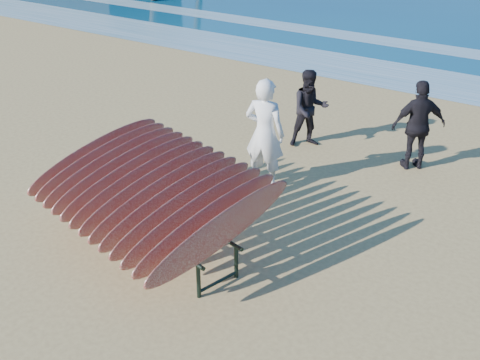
{
  "coord_description": "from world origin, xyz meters",
  "views": [
    {
      "loc": [
        4.42,
        -5.62,
        4.9
      ],
      "look_at": [
        0.0,
        0.8,
        0.95
      ],
      "focal_mm": 45.0,
      "sensor_mm": 36.0,
      "label": 1
    }
  ],
  "objects_px": {
    "surfboard_rack": "(150,190)",
    "person_dark_b": "(419,125)",
    "person_white": "(265,134)",
    "person_dark_a": "(310,109)"
  },
  "relations": [
    {
      "from": "surfboard_rack",
      "to": "person_dark_b",
      "type": "distance_m",
      "value": 5.23
    },
    {
      "from": "surfboard_rack",
      "to": "person_white",
      "type": "height_order",
      "value": "person_white"
    },
    {
      "from": "person_dark_b",
      "to": "surfboard_rack",
      "type": "bearing_deg",
      "value": 24.19
    },
    {
      "from": "surfboard_rack",
      "to": "person_white",
      "type": "distance_m",
      "value": 2.55
    },
    {
      "from": "person_dark_a",
      "to": "surfboard_rack",
      "type": "bearing_deg",
      "value": -135.32
    },
    {
      "from": "surfboard_rack",
      "to": "person_dark_a",
      "type": "bearing_deg",
      "value": 101.69
    },
    {
      "from": "person_white",
      "to": "surfboard_rack",
      "type": "bearing_deg",
      "value": 73.09
    },
    {
      "from": "person_white",
      "to": "person_dark_b",
      "type": "bearing_deg",
      "value": -140.79
    },
    {
      "from": "person_white",
      "to": "person_dark_a",
      "type": "bearing_deg",
      "value": -93.35
    },
    {
      "from": "person_dark_a",
      "to": "person_dark_b",
      "type": "relative_size",
      "value": 0.93
    }
  ]
}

